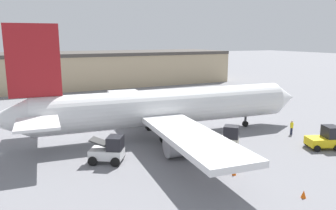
# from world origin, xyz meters

# --- Properties ---
(ground_plane) EXTENTS (400.00, 400.00, 0.00)m
(ground_plane) POSITION_xyz_m (0.00, 0.00, 0.00)
(ground_plane) COLOR slate
(terminal_building) EXTENTS (61.70, 17.13, 7.65)m
(terminal_building) POSITION_xyz_m (2.95, 43.86, 3.83)
(terminal_building) COLOR tan
(terminal_building) RESTS_ON ground_plane
(airplane) EXTENTS (36.06, 33.41, 12.07)m
(airplane) POSITION_xyz_m (-0.98, 0.08, 3.23)
(airplane) COLOR silver
(airplane) RESTS_ON ground_plane
(ground_crew_worker) EXTENTS (0.35, 0.35, 1.61)m
(ground_crew_worker) POSITION_xyz_m (12.74, -5.83, 0.86)
(ground_crew_worker) COLOR #1E2338
(ground_crew_worker) RESTS_ON ground_plane
(baggage_tug) EXTENTS (3.30, 3.23, 2.37)m
(baggage_tug) POSITION_xyz_m (3.04, -6.60, 1.06)
(baggage_tug) COLOR beige
(baggage_tug) RESTS_ON ground_plane
(belt_loader_truck) EXTENTS (3.47, 3.23, 2.40)m
(belt_loader_truck) POSITION_xyz_m (-8.22, -5.19, 1.13)
(belt_loader_truck) COLOR silver
(belt_loader_truck) RESTS_ON ground_plane
(pushback_tug) EXTENTS (3.35, 2.87, 2.25)m
(pushback_tug) POSITION_xyz_m (12.03, -10.80, 1.02)
(pushback_tug) COLOR yellow
(pushback_tug) RESTS_ON ground_plane
(safety_cone_near) EXTENTS (0.36, 0.36, 0.55)m
(safety_cone_near) POSITION_xyz_m (1.92, -17.36, 0.28)
(safety_cone_near) COLOR #EF590F
(safety_cone_near) RESTS_ON ground_plane
(safety_cone_far) EXTENTS (0.36, 0.36, 0.55)m
(safety_cone_far) POSITION_xyz_m (-0.02, -12.19, 0.28)
(safety_cone_far) COLOR #EF590F
(safety_cone_far) RESTS_ON ground_plane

